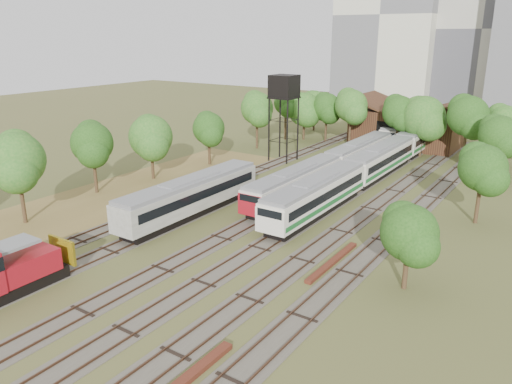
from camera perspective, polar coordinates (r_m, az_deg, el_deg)
The scene contains 15 objects.
ground at distance 35.58m, azimuth -11.89°, elevation -11.38°, with size 240.00×240.00×0.00m, color #475123.
dry_grass_patch at distance 53.08m, azimuth -19.46°, elevation -2.10°, with size 14.00×60.00×0.04m, color brown.
tracks at distance 54.61m, azimuth 6.52°, elevation -0.61°, with size 24.60×80.00×0.19m.
railcar_red_set at distance 60.77m, azimuth 8.56°, elevation 2.90°, with size 2.71×34.58×3.35m.
railcar_green_set at distance 64.55m, azimuth 14.04°, elevation 3.56°, with size 2.93×52.08×3.62m.
railcar_rear at distance 85.67m, azimuth 16.54°, elevation 6.69°, with size 2.80×16.07×3.45m.
old_grey_coach at distance 48.85m, azimuth -7.42°, elevation -0.42°, with size 2.98×18.00×3.69m.
water_tower at distance 68.86m, azimuth 3.23°, elevation 11.70°, with size 3.41×3.41×11.78m.
rail_pile_far at distance 39.54m, azimuth 8.74°, elevation -7.88°, with size 0.51×8.22×0.27m, color #5C281A.
maintenance_shed at distance 83.93m, azimuth 16.97°, elevation 7.19°, with size 16.45×11.55×7.58m.
tree_band_left at distance 65.38m, azimuth -7.73°, elevation 7.42°, with size 7.29×74.89×8.70m.
tree_band_far at distance 75.37m, azimuth 19.43°, elevation 8.14°, with size 48.17×9.49×9.37m.
tree_band_right at distance 53.30m, azimuth 24.12°, elevation 3.14°, with size 5.82×37.53×7.83m.
tower_left at distance 123.28m, azimuth 15.33°, elevation 18.90°, with size 22.00×16.00×42.00m, color beige.
tower_centre at distance 123.02m, azimuth 25.20°, elevation 16.51°, with size 20.00×18.00×36.00m, color #B1AEA0.
Camera 1 is at (22.91, -21.23, 17.03)m, focal length 35.00 mm.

